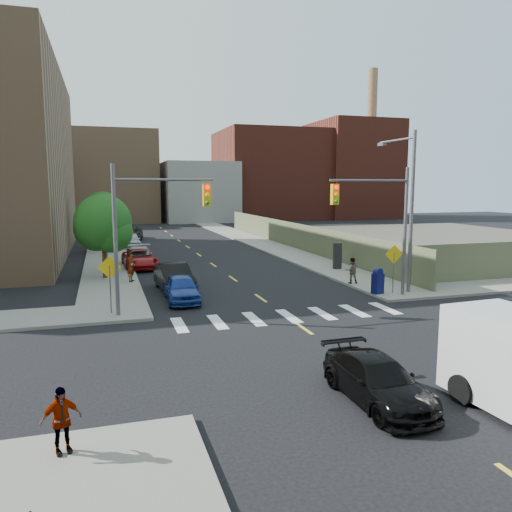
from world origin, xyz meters
TOP-DOWN VIEW (x-y plane):
  - ground at (0.00, 0.00)m, footprint 160.00×160.00m
  - sidewalk_nw at (-7.75, 41.50)m, footprint 3.50×73.00m
  - sidewalk_ne at (7.75, 41.50)m, footprint 3.50×73.00m
  - fence_north at (9.60, 28.00)m, footprint 0.12×44.00m
  - gravel_lot at (28.00, 30.00)m, footprint 36.00×42.00m
  - bg_bldg_west at (-22.00, 70.00)m, footprint 14.00×18.00m
  - bg_bldg_midwest at (-6.00, 72.00)m, footprint 14.00×16.00m
  - bg_bldg_center at (8.00, 70.00)m, footprint 12.00×16.00m
  - bg_bldg_east at (22.00, 72.00)m, footprint 18.00×18.00m
  - bg_bldg_fareast at (38.00, 70.00)m, footprint 14.00×16.00m
  - smokestack at (42.00, 70.00)m, footprint 1.80×1.80m
  - signal_nw at (-5.98, 6.00)m, footprint 4.59×0.30m
  - signal_ne at (5.98, 6.00)m, footprint 4.59×0.30m
  - streetlight_ne at (8.20, 6.90)m, footprint 0.25×3.70m
  - warn_sign_nw at (-7.80, 6.50)m, footprint 1.06×0.06m
  - warn_sign_ne at (7.20, 6.50)m, footprint 1.06×0.06m
  - warn_sign_midwest at (-7.80, 20.00)m, footprint 1.06×0.06m
  - tree_west_near at (-8.00, 16.05)m, footprint 3.66×3.64m
  - tree_west_far at (-8.00, 31.05)m, footprint 3.66×3.64m
  - parked_car_blue at (-4.20, 8.50)m, footprint 1.81×4.19m
  - parked_car_black at (-4.20, 11.29)m, footprint 1.97×4.84m
  - parked_car_red at (-5.50, 20.10)m, footprint 2.56×5.07m
  - parked_car_silver at (-5.50, 21.26)m, footprint 2.49×5.19m
  - parked_car_white at (-5.50, 32.64)m, footprint 1.99×4.58m
  - parked_car_maroon at (-5.50, 37.22)m, footprint 1.62×4.17m
  - parked_car_grey at (-4.88, 41.05)m, footprint 2.82×5.26m
  - black_sedan at (-0.84, -5.42)m, footprint 1.83×4.35m
  - mailbox at (6.30, 6.59)m, footprint 0.68×0.59m
  - payphone at (7.91, 14.82)m, footprint 0.63×0.56m
  - pedestrian_west at (-6.45, 14.13)m, footprint 0.65×0.79m
  - pedestrian_east at (6.30, 9.61)m, footprint 0.89×0.77m
  - pedestrian_sw at (-9.07, -6.00)m, footprint 0.97×0.64m

SIDE VIEW (x-z plane):
  - ground at x=0.00m, z-range 0.00..0.00m
  - gravel_lot at x=28.00m, z-range 0.00..0.06m
  - sidewalk_nw at x=-7.75m, z-range 0.00..0.15m
  - sidewalk_ne at x=7.75m, z-range 0.00..0.15m
  - black_sedan at x=-0.84m, z-range 0.00..1.25m
  - parked_car_maroon at x=-5.50m, z-range 0.00..1.35m
  - parked_car_red at x=-5.50m, z-range 0.00..1.38m
  - parked_car_grey at x=-4.88m, z-range 0.00..1.40m
  - parked_car_blue at x=-4.20m, z-range 0.00..1.41m
  - parked_car_silver at x=-5.50m, z-range 0.00..1.46m
  - parked_car_white at x=-5.50m, z-range 0.00..1.54m
  - parked_car_black at x=-4.20m, z-range 0.00..1.56m
  - mailbox at x=6.30m, z-range 0.13..1.54m
  - pedestrian_sw at x=-9.07m, z-range 0.15..1.67m
  - pedestrian_east at x=6.30m, z-range 0.15..1.72m
  - payphone at x=7.91m, z-range 0.15..2.00m
  - pedestrian_west at x=-6.45m, z-range 0.15..2.02m
  - fence_north at x=9.60m, z-range 0.00..2.50m
  - warn_sign_nw at x=-7.80m, z-range 0.58..3.41m
  - warn_sign_ne at x=7.20m, z-range 0.58..3.41m
  - warn_sign_midwest at x=-7.80m, z-range 0.58..3.41m
  - tree_west_near at x=-8.00m, z-range 0.72..6.24m
  - tree_west_far at x=-8.00m, z-range 0.72..6.24m
  - signal_nw at x=-5.98m, z-range 1.03..8.03m
  - signal_ne at x=5.98m, z-range 1.03..8.03m
  - bg_bldg_center at x=8.00m, z-range 0.00..10.00m
  - streetlight_ne at x=8.20m, z-range 0.72..9.72m
  - bg_bldg_west at x=-22.00m, z-range 0.00..12.00m
  - bg_bldg_midwest at x=-6.00m, z-range 0.00..15.00m
  - bg_bldg_east at x=22.00m, z-range 0.00..16.00m
  - bg_bldg_fareast at x=38.00m, z-range 0.00..18.00m
  - smokestack at x=42.00m, z-range 0.00..28.00m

